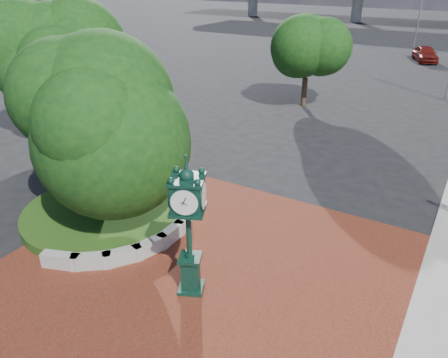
% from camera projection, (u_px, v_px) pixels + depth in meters
% --- Properties ---
extents(ground, '(200.00, 200.00, 0.00)m').
position_uv_depth(ground, '(215.00, 257.00, 14.56)').
color(ground, black).
rests_on(ground, ground).
extents(plaza, '(12.00, 12.00, 0.04)m').
position_uv_depth(plaza, '(198.00, 273.00, 13.78)').
color(plaza, maroon).
rests_on(plaza, ground).
extents(planter_wall, '(2.96, 6.77, 0.54)m').
position_uv_depth(planter_wall, '(151.00, 228.00, 15.68)').
color(planter_wall, '#9E9B93').
rests_on(planter_wall, ground).
extents(grass_bed, '(6.10, 6.10, 0.40)m').
position_uv_depth(grass_bed, '(105.00, 213.00, 16.77)').
color(grass_bed, '#204513').
rests_on(grass_bed, ground).
extents(tree_planter, '(5.20, 5.20, 6.33)m').
position_uv_depth(tree_planter, '(92.00, 126.00, 15.22)').
color(tree_planter, '#38281C').
rests_on(tree_planter, ground).
extents(tree_northwest, '(5.60, 5.60, 6.93)m').
position_uv_depth(tree_northwest, '(52.00, 65.00, 22.59)').
color(tree_northwest, '#38281C').
rests_on(tree_northwest, ground).
extents(tree_street, '(4.40, 4.40, 5.45)m').
position_uv_depth(tree_street, '(307.00, 58.00, 28.85)').
color(tree_street, '#38281C').
rests_on(tree_street, ground).
extents(post_clock, '(1.13, 1.13, 4.32)m').
position_uv_depth(post_clock, '(188.00, 222.00, 12.04)').
color(post_clock, black).
rests_on(post_clock, ground).
extents(parked_car, '(3.34, 4.86, 1.54)m').
position_uv_depth(parked_car, '(425.00, 54.00, 43.99)').
color(parked_car, '#61120D').
rests_on(parked_car, ground).
extents(street_lamp_far, '(1.90, 0.61, 8.56)m').
position_uv_depth(street_lamp_far, '(423.00, 7.00, 44.09)').
color(street_lamp_far, slate).
rests_on(street_lamp_far, ground).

